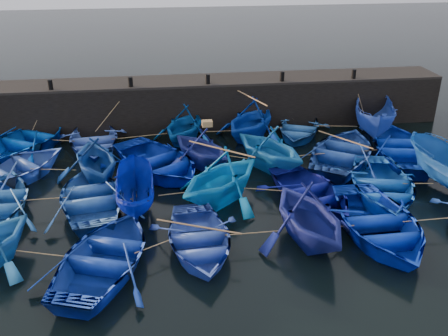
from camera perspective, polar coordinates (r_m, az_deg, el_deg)
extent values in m
plane|color=black|center=(18.89, 1.31, -6.04)|extent=(120.00, 120.00, 0.00)
cube|color=black|center=(27.90, -2.02, 7.39)|extent=(26.00, 2.50, 2.50)
cube|color=black|center=(27.53, -2.07, 9.99)|extent=(26.00, 2.50, 0.12)
cylinder|color=black|center=(27.00, -19.23, 8.98)|extent=(0.24, 0.24, 0.50)
cylinder|color=black|center=(26.49, -10.64, 9.66)|extent=(0.24, 0.24, 0.50)
cylinder|color=black|center=(26.58, -1.88, 10.12)|extent=(0.24, 0.24, 0.50)
cylinder|color=black|center=(27.26, 6.65, 10.36)|extent=(0.24, 0.24, 0.50)
cylinder|color=black|center=(28.49, 14.61, 10.37)|extent=(0.24, 0.24, 0.50)
imported|color=#00369B|center=(26.46, -21.63, 3.00)|extent=(6.32, 6.83, 1.15)
imported|color=blue|center=(25.49, -14.73, 3.05)|extent=(4.14, 5.42, 1.05)
imported|color=navy|center=(25.52, -4.56, 4.99)|extent=(4.57, 4.82, 2.00)
imported|color=#052FA2|center=(25.81, 3.10, 5.57)|extent=(5.52, 5.64, 2.25)
imported|color=#1F4F8B|center=(26.75, 8.52, 4.51)|extent=(4.60, 5.25, 0.91)
imported|color=#244299|center=(27.58, 16.86, 5.60)|extent=(3.64, 5.67, 2.05)
imported|color=blue|center=(23.43, -23.40, -0.19)|extent=(6.63, 6.56, 1.13)
imported|color=navy|center=(22.10, -14.42, 1.09)|extent=(4.37, 4.76, 2.11)
imported|color=#041F98|center=(22.50, -7.59, 0.78)|extent=(6.27, 6.76, 1.14)
imported|color=navy|center=(22.78, -2.65, 2.45)|extent=(4.75, 4.90, 1.97)
imported|color=#1463B4|center=(22.56, 5.21, 2.43)|extent=(5.21, 5.41, 2.19)
imported|color=navy|center=(23.90, 13.49, 1.83)|extent=(6.46, 6.91, 1.17)
imported|color=#052AB4|center=(25.19, 19.77, 2.21)|extent=(5.21, 6.37, 1.15)
imported|color=#2754A4|center=(20.12, -14.85, -3.14)|extent=(4.39, 5.59, 1.05)
imported|color=#001184|center=(19.55, -10.18, -2.71)|extent=(1.60, 4.02, 1.54)
imported|color=blue|center=(19.64, -0.32, -0.95)|extent=(5.71, 5.66, 2.28)
imported|color=#070D71|center=(20.21, 9.94, -2.63)|extent=(4.60, 5.49, 0.98)
imported|color=blue|center=(21.25, 17.60, -1.84)|extent=(4.98, 6.09, 1.11)
imported|color=#11319C|center=(16.50, -13.32, -9.75)|extent=(5.18, 6.08, 1.07)
imported|color=blue|center=(17.00, -2.92, -8.13)|extent=(3.46, 4.68, 0.94)
imported|color=navy|center=(17.32, 9.66, -5.26)|extent=(4.43, 4.89, 2.24)
imported|color=#082CCF|center=(18.47, 17.27, -6.03)|extent=(4.00, 5.56, 1.15)
cube|color=olive|center=(22.40, -1.94, 5.11)|extent=(0.47, 0.35, 0.26)
cylinder|color=tan|center=(25.93, -18.25, 3.03)|extent=(1.45, 0.43, 0.04)
cylinder|color=tan|center=(25.48, -9.62, 3.59)|extent=(2.75, 0.46, 0.04)
cylinder|color=tan|center=(25.79, -0.70, 4.23)|extent=(1.64, 0.10, 0.04)
cylinder|color=tan|center=(26.33, 5.84, 4.55)|extent=(0.81, 0.17, 0.04)
cylinder|color=tan|center=(27.15, 12.71, 4.70)|extent=(2.20, 0.42, 0.04)
cylinder|color=tan|center=(22.80, -18.95, -0.16)|extent=(1.99, 0.42, 0.04)
cylinder|color=tan|center=(22.37, -10.92, 0.32)|extent=(0.83, 0.45, 0.04)
cylinder|color=tan|center=(22.71, -5.08, 1.10)|extent=(0.22, 0.43, 0.04)
cylinder|color=tan|center=(22.81, 1.25, 1.31)|extent=(1.25, 0.72, 0.04)
cylinder|color=tan|center=(23.28, 9.42, 1.47)|extent=(1.78, 0.19, 0.04)
cylinder|color=tan|center=(24.52, 16.70, 1.96)|extent=(1.19, 0.14, 0.04)
cylinder|color=tan|center=(20.42, -19.83, -3.34)|extent=(1.77, 0.07, 0.04)
cylinder|color=tan|center=(19.87, -12.52, -3.18)|extent=(0.17, 0.34, 0.04)
cylinder|color=tan|center=(19.71, -5.19, -2.88)|extent=(1.60, 0.21, 0.04)
cylinder|color=tan|center=(19.96, 4.85, -2.48)|extent=(1.77, 0.55, 0.04)
cylinder|color=tan|center=(20.67, 13.87, -2.16)|extent=(1.17, 0.07, 0.04)
cylinder|color=tan|center=(21.86, 21.29, -1.66)|extent=(1.24, 0.19, 0.04)
cylinder|color=tan|center=(17.09, -19.65, -9.25)|extent=(2.01, 0.69, 0.04)
cylinder|color=tan|center=(16.65, -8.04, -8.82)|extent=(1.22, 0.69, 0.04)
cylinder|color=tan|center=(17.18, 3.43, -7.41)|extent=(1.99, 0.06, 0.04)
cylinder|color=tan|center=(18.01, 13.49, -6.48)|extent=(0.78, 0.05, 0.04)
cylinder|color=tan|center=(19.36, 22.53, -5.45)|extent=(2.11, 0.08, 0.04)
cylinder|color=tan|center=(27.24, -20.16, 6.13)|extent=(1.22, 0.37, 2.09)
cylinder|color=tan|center=(26.49, -12.56, 6.57)|extent=(1.98, 0.77, 2.10)
cylinder|color=tan|center=(26.65, -3.28, 7.25)|extent=(1.43, 0.35, 2.09)
cylinder|color=tan|center=(27.13, 4.64, 7.55)|extent=(1.99, 0.41, 2.09)
cylinder|color=tan|center=(27.49, 7.28, 7.66)|extent=(0.69, 0.28, 2.08)
cylinder|color=tan|center=(28.59, 15.22, 7.67)|extent=(0.68, 0.67, 2.08)
cylinder|color=#99724C|center=(25.44, 3.17, 8.02)|extent=(1.08, 2.84, 0.06)
cylinder|color=#99724C|center=(23.67, 13.64, 3.19)|extent=(1.77, 2.49, 0.06)
cylinder|color=#99724C|center=(19.15, -0.33, 2.19)|extent=(2.34, 1.97, 0.06)
cylinder|color=#99724C|center=(16.73, -2.95, -6.70)|extent=(2.74, 1.32, 0.06)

